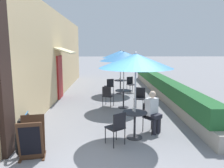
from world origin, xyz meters
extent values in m
plane|color=gray|center=(0.00, 0.00, 0.00)|extent=(120.00, 120.00, 0.00)
cube|color=#D6B784|center=(-2.55, 7.19, 2.10)|extent=(0.24, 14.38, 4.20)
cube|color=black|center=(-2.37, 0.60, 2.10)|extent=(0.12, 0.56, 4.20)
cube|color=maroon|center=(-2.39, 6.47, 1.05)|extent=(0.08, 0.96, 2.10)
cube|color=beige|center=(-2.08, 6.47, 2.35)|extent=(0.78, 1.80, 0.30)
cube|color=gray|center=(2.75, 7.09, 0.23)|extent=(0.44, 13.38, 0.45)
cube|color=#235B2D|center=(2.75, 7.09, 0.73)|extent=(0.60, 12.71, 0.56)
cylinder|color=#28282D|center=(0.70, 1.45, 0.01)|extent=(0.44, 0.44, 0.02)
cylinder|color=#28282D|center=(0.70, 1.45, 0.37)|extent=(0.06, 0.06, 0.72)
cylinder|color=#28282D|center=(0.70, 1.45, 0.73)|extent=(0.68, 0.68, 0.02)
cylinder|color=#B7B7BC|center=(0.70, 1.45, 1.14)|extent=(0.04, 0.04, 2.29)
cone|color=#387ABC|center=(0.70, 1.45, 2.14)|extent=(1.97, 1.97, 0.39)
sphere|color=#B7B7BC|center=(0.70, 1.45, 2.35)|extent=(0.07, 0.07, 0.07)
cube|color=black|center=(0.14, 1.05, 0.45)|extent=(0.56, 0.56, 0.04)
cube|color=black|center=(0.25, 0.90, 0.66)|extent=(0.33, 0.24, 0.42)
cylinder|color=black|center=(0.18, 1.30, 0.23)|extent=(0.02, 0.02, 0.45)
cylinder|color=black|center=(-0.11, 1.10, 0.23)|extent=(0.02, 0.02, 0.45)
cylinder|color=black|center=(0.39, 1.01, 0.23)|extent=(0.02, 0.02, 0.45)
cylinder|color=black|center=(0.10, 0.80, 0.23)|extent=(0.02, 0.02, 0.45)
cube|color=black|center=(1.26, 1.84, 0.45)|extent=(0.56, 0.56, 0.04)
cube|color=black|center=(1.15, 1.99, 0.66)|extent=(0.33, 0.24, 0.42)
cylinder|color=black|center=(1.21, 1.59, 0.23)|extent=(0.02, 0.02, 0.45)
cylinder|color=black|center=(1.51, 1.79, 0.23)|extent=(0.02, 0.02, 0.45)
cylinder|color=black|center=(1.00, 1.88, 0.23)|extent=(0.02, 0.02, 0.45)
cylinder|color=black|center=(1.30, 2.09, 0.23)|extent=(0.02, 0.02, 0.45)
cylinder|color=#23232D|center=(1.29, 1.64, 0.24)|extent=(0.11, 0.11, 0.47)
cylinder|color=#23232D|center=(1.42, 1.74, 0.24)|extent=(0.11, 0.11, 0.47)
cube|color=#23232D|center=(1.31, 1.76, 0.53)|extent=(0.45, 0.47, 0.12)
cube|color=white|center=(1.24, 1.85, 0.78)|extent=(0.40, 0.38, 0.50)
sphere|color=beige|center=(1.26, 1.84, 1.15)|extent=(0.20, 0.20, 0.20)
cylinder|color=white|center=(0.68, 1.55, 0.78)|extent=(0.07, 0.07, 0.09)
cylinder|color=#28282D|center=(0.63, 4.55, 0.01)|extent=(0.44, 0.44, 0.02)
cylinder|color=#28282D|center=(0.63, 4.55, 0.37)|extent=(0.06, 0.06, 0.72)
cylinder|color=#28282D|center=(0.63, 4.55, 0.73)|extent=(0.68, 0.68, 0.02)
cylinder|color=#B7B7BC|center=(0.63, 4.55, 1.14)|extent=(0.04, 0.04, 2.29)
cone|color=#387ABC|center=(0.63, 4.55, 2.14)|extent=(1.97, 1.97, 0.39)
sphere|color=#B7B7BC|center=(0.63, 4.55, 2.35)|extent=(0.07, 0.07, 0.07)
cube|color=black|center=(-0.01, 4.80, 0.45)|extent=(0.52, 0.52, 0.04)
cube|color=black|center=(-0.08, 4.63, 0.66)|extent=(0.36, 0.17, 0.42)
cylinder|color=black|center=(0.22, 4.90, 0.23)|extent=(0.02, 0.02, 0.45)
cylinder|color=black|center=(-0.11, 5.03, 0.23)|extent=(0.02, 0.02, 0.45)
cylinder|color=black|center=(0.09, 4.56, 0.23)|extent=(0.02, 0.02, 0.45)
cylinder|color=black|center=(-0.24, 4.70, 0.23)|extent=(0.02, 0.02, 0.45)
cube|color=black|center=(1.26, 4.30, 0.45)|extent=(0.52, 0.52, 0.04)
cube|color=black|center=(1.33, 4.47, 0.66)|extent=(0.36, 0.17, 0.42)
cylinder|color=black|center=(1.03, 4.20, 0.23)|extent=(0.02, 0.02, 0.45)
cylinder|color=black|center=(1.36, 4.07, 0.23)|extent=(0.02, 0.02, 0.45)
cylinder|color=black|center=(1.16, 4.53, 0.23)|extent=(0.02, 0.02, 0.45)
cylinder|color=black|center=(1.49, 4.40, 0.23)|extent=(0.02, 0.02, 0.45)
cylinder|color=#28282D|center=(0.68, 7.42, 0.01)|extent=(0.44, 0.44, 0.02)
cylinder|color=#28282D|center=(0.68, 7.42, 0.37)|extent=(0.06, 0.06, 0.72)
cylinder|color=#28282D|center=(0.68, 7.42, 0.73)|extent=(0.68, 0.68, 0.02)
cylinder|color=#B7B7BC|center=(0.68, 7.42, 1.14)|extent=(0.04, 0.04, 2.29)
cone|color=#387ABC|center=(0.68, 7.42, 2.14)|extent=(1.97, 1.97, 0.39)
sphere|color=#B7B7BC|center=(0.68, 7.42, 2.35)|extent=(0.07, 0.07, 0.07)
cube|color=black|center=(0.05, 7.16, 0.45)|extent=(0.52, 0.52, 0.04)
cube|color=black|center=(0.12, 6.99, 0.66)|extent=(0.36, 0.17, 0.42)
cylinder|color=black|center=(0.14, 7.40, 0.23)|extent=(0.02, 0.02, 0.45)
cylinder|color=black|center=(-0.19, 7.26, 0.23)|extent=(0.02, 0.02, 0.45)
cylinder|color=black|center=(0.28, 7.06, 0.23)|extent=(0.02, 0.02, 0.45)
cylinder|color=black|center=(-0.05, 6.93, 0.23)|extent=(0.02, 0.02, 0.45)
cube|color=black|center=(1.31, 7.69, 0.45)|extent=(0.52, 0.52, 0.04)
cube|color=black|center=(1.24, 7.86, 0.66)|extent=(0.36, 0.17, 0.42)
cylinder|color=black|center=(1.21, 7.45, 0.23)|extent=(0.02, 0.02, 0.45)
cylinder|color=black|center=(1.54, 7.59, 0.23)|extent=(0.02, 0.02, 0.45)
cylinder|color=black|center=(1.07, 7.78, 0.23)|extent=(0.02, 0.02, 0.45)
cylinder|color=black|center=(1.40, 7.92, 0.23)|extent=(0.02, 0.02, 0.45)
cylinder|color=white|center=(0.65, 7.51, 0.78)|extent=(0.07, 0.07, 0.09)
torus|color=black|center=(-2.29, 1.58, 0.34)|extent=(0.17, 0.68, 0.68)
torus|color=black|center=(-2.11, 0.56, 0.34)|extent=(0.17, 0.68, 0.68)
cylinder|color=#236BA8|center=(-2.20, 1.07, 0.52)|extent=(0.18, 0.80, 0.04)
cylinder|color=#236BA8|center=(-2.17, 0.89, 0.36)|extent=(0.14, 0.59, 0.39)
cylinder|color=#236BA8|center=(-2.15, 0.79, 0.63)|extent=(0.04, 0.04, 0.24)
cube|color=black|center=(-2.15, 0.79, 0.74)|extent=(0.14, 0.23, 0.05)
cylinder|color=#236BA8|center=(-2.28, 1.54, 0.69)|extent=(0.11, 0.46, 0.03)
cube|color=#422819|center=(-1.81, 0.60, 0.46)|extent=(0.57, 0.32, 0.92)
cube|color=black|center=(-1.81, 0.62, 0.48)|extent=(0.46, 0.24, 0.69)
cube|color=#422819|center=(-1.73, 0.21, 0.46)|extent=(0.57, 0.32, 0.92)
cube|color=black|center=(-1.73, 0.19, 0.48)|extent=(0.46, 0.24, 0.69)
cube|color=#422819|center=(-1.53, 0.45, 0.01)|extent=(0.15, 0.48, 0.02)
cube|color=#422819|center=(-2.01, 0.36, 0.01)|extent=(0.15, 0.48, 0.02)
camera|label=1|loc=(-0.07, -4.30, 2.47)|focal=35.00mm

